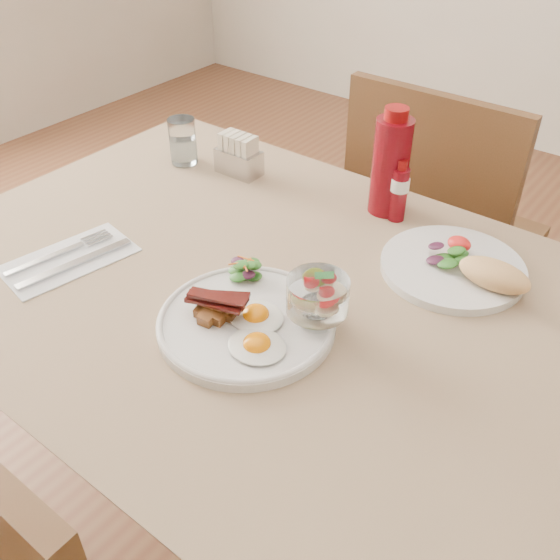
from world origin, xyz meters
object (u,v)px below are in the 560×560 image
at_px(ketchup_bottle, 391,165).
at_px(water_glass, 183,144).
at_px(hot_sauce_bottle, 399,191).
at_px(sugar_caddy, 239,157).
at_px(table, 278,328).
at_px(main_plate, 246,323).
at_px(chair_far, 435,234).
at_px(fruit_cup, 318,296).
at_px(second_plate, 463,268).

xyz_separation_m(ketchup_bottle, water_glass, (-0.47, -0.10, -0.06)).
relative_size(hot_sauce_bottle, sugar_caddy, 1.27).
distance_m(table, water_glass, 0.54).
relative_size(main_plate, hot_sauce_bottle, 2.20).
relative_size(table, chair_far, 1.43).
height_order(main_plate, fruit_cup, fruit_cup).
distance_m(ketchup_bottle, hot_sauce_bottle, 0.05).
bearing_deg(second_plate, sugar_caddy, 174.45).
bearing_deg(main_plate, hot_sauce_bottle, 86.70).
bearing_deg(hot_sauce_bottle, chair_far, 97.60).
height_order(fruit_cup, ketchup_bottle, ketchup_bottle).
height_order(table, ketchup_bottle, ketchup_bottle).
distance_m(main_plate, ketchup_bottle, 0.46).
distance_m(main_plate, water_glass, 0.60).
bearing_deg(hot_sauce_bottle, main_plate, -93.30).
height_order(main_plate, ketchup_bottle, ketchup_bottle).
height_order(table, hot_sauce_bottle, hot_sauce_bottle).
xyz_separation_m(fruit_cup, water_glass, (-0.57, 0.29, -0.02)).
distance_m(second_plate, sugar_caddy, 0.56).
xyz_separation_m(chair_far, ketchup_bottle, (0.01, -0.32, 0.33)).
relative_size(fruit_cup, hot_sauce_bottle, 0.76).
height_order(main_plate, water_glass, water_glass).
distance_m(chair_far, ketchup_bottle, 0.46).
relative_size(main_plate, second_plate, 1.04).
distance_m(table, fruit_cup, 0.20).
distance_m(chair_far, sugar_caddy, 0.57).
height_order(chair_far, hot_sauce_bottle, chair_far).
bearing_deg(fruit_cup, second_plate, 66.68).
xyz_separation_m(fruit_cup, hot_sauce_bottle, (-0.07, 0.37, -0.01)).
height_order(fruit_cup, sugar_caddy, fruit_cup).
relative_size(table, fruit_cup, 13.81).
xyz_separation_m(table, fruit_cup, (0.11, -0.05, 0.16)).
distance_m(chair_far, water_glass, 0.68).
bearing_deg(second_plate, chair_far, 117.69).
relative_size(ketchup_bottle, water_glass, 2.06).
bearing_deg(table, hot_sauce_bottle, 82.03).
xyz_separation_m(table, water_glass, (-0.46, 0.24, 0.13)).
xyz_separation_m(chair_far, water_glass, (-0.46, -0.42, 0.27)).
distance_m(chair_far, hot_sauce_bottle, 0.45).
relative_size(main_plate, fruit_cup, 2.91).
height_order(table, water_glass, water_glass).
bearing_deg(chair_far, fruit_cup, -81.04).
bearing_deg(hot_sauce_bottle, sugar_caddy, -173.45).
relative_size(chair_far, ketchup_bottle, 4.31).
distance_m(table, chair_far, 0.68).
xyz_separation_m(table, second_plate, (0.23, 0.23, 0.11)).
distance_m(second_plate, hot_sauce_bottle, 0.21).
relative_size(sugar_caddy, water_glass, 0.96).
distance_m(fruit_cup, ketchup_bottle, 0.40).
bearing_deg(ketchup_bottle, water_glass, -168.31).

